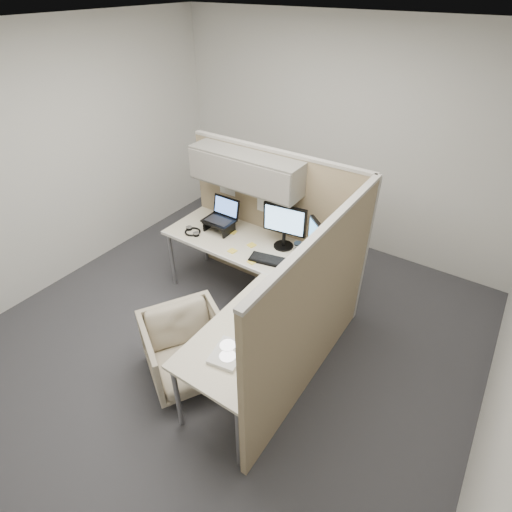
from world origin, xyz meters
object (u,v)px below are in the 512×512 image
Objects in this scene: office_chair at (186,346)px; monitor_left at (284,223)px; keyboard at (273,261)px; desk at (251,278)px.

office_chair is 1.49× the size of monitor_left.
keyboard is (0.06, -0.28, -0.26)m from monitor_left.
office_chair is 1.13m from keyboard.
monitor_left is at bearing 88.67° from keyboard.
office_chair is at bearing -102.39° from desk.
monitor_left is at bearing 88.03° from desk.
desk is 2.89× the size of office_chair.
keyboard is at bearing 74.60° from desk.
desk is at bearing 18.47° from office_chair.
keyboard is at bearing -87.01° from monitor_left.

